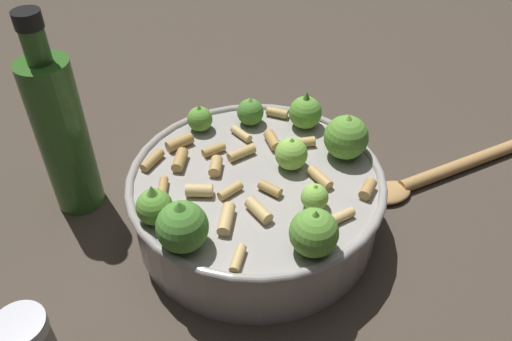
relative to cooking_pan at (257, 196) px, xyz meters
name	(u,v)px	position (x,y,z in m)	size (l,w,h in m)	color
ground_plane	(256,224)	(0.00, 0.00, -0.04)	(2.40, 2.40, 0.00)	#42382D
cooking_pan	(257,196)	(0.00, 0.00, 0.00)	(0.27, 0.27, 0.12)	#9E9993
olive_oil_bottle	(62,133)	(0.19, -0.09, 0.05)	(0.05, 0.05, 0.23)	#336023
wooden_spoon	(440,173)	(-0.24, -0.02, -0.04)	(0.23, 0.08, 0.02)	#B2844C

